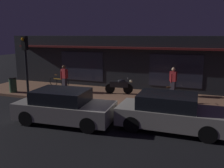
% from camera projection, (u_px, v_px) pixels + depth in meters
% --- Properties ---
extents(ground_plane, '(60.00, 60.00, 0.00)m').
position_uv_depth(ground_plane, '(94.00, 113.00, 11.45)').
color(ground_plane, black).
extents(sidewalk_slab, '(18.00, 4.00, 0.15)m').
position_uv_depth(sidewalk_slab, '(115.00, 96.00, 14.19)').
color(sidewalk_slab, '#8C6047').
rests_on(sidewalk_slab, ground_plane).
extents(storefront_building, '(18.00, 3.30, 3.60)m').
position_uv_depth(storefront_building, '(131.00, 62.00, 16.96)').
color(storefront_building, black).
rests_on(storefront_building, ground_plane).
extents(motorcycle, '(1.67, 0.68, 0.97)m').
position_uv_depth(motorcycle, '(120.00, 85.00, 14.53)').
color(motorcycle, black).
rests_on(motorcycle, sidewalk_slab).
extents(bicycle_parked, '(1.65, 0.42, 0.91)m').
position_uv_depth(bicycle_parked, '(59.00, 82.00, 16.42)').
color(bicycle_parked, black).
rests_on(bicycle_parked, sidewalk_slab).
extents(bicycle_extra, '(1.60, 0.58, 0.91)m').
position_uv_depth(bicycle_extra, '(173.00, 96.00, 12.65)').
color(bicycle_extra, black).
rests_on(bicycle_extra, sidewalk_slab).
extents(person_photographer, '(0.42, 0.61, 1.67)m').
position_uv_depth(person_photographer, '(64.00, 78.00, 14.99)').
color(person_photographer, '#28232D').
rests_on(person_photographer, sidewalk_slab).
extents(person_bystander, '(0.42, 0.61, 1.67)m').
position_uv_depth(person_bystander, '(173.00, 81.00, 13.98)').
color(person_bystander, '#28232D').
rests_on(person_bystander, sidewalk_slab).
extents(trash_bin, '(0.48, 0.48, 0.93)m').
position_uv_depth(trash_bin, '(13.00, 85.00, 14.88)').
color(trash_bin, '#2D4C33').
rests_on(trash_bin, sidewalk_slab).
extents(traffic_light_pole, '(0.24, 0.33, 3.60)m').
position_uv_depth(traffic_light_pole, '(26.00, 58.00, 12.23)').
color(traffic_light_pole, black).
rests_on(traffic_light_pole, ground_plane).
extents(parked_car_near, '(4.21, 2.04, 1.42)m').
position_uv_depth(parked_car_near, '(64.00, 106.00, 10.07)').
color(parked_car_near, black).
rests_on(parked_car_near, ground_plane).
extents(parked_car_far, '(4.11, 1.81, 1.42)m').
position_uv_depth(parked_car_far, '(170.00, 112.00, 9.33)').
color(parked_car_far, black).
rests_on(parked_car_far, ground_plane).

